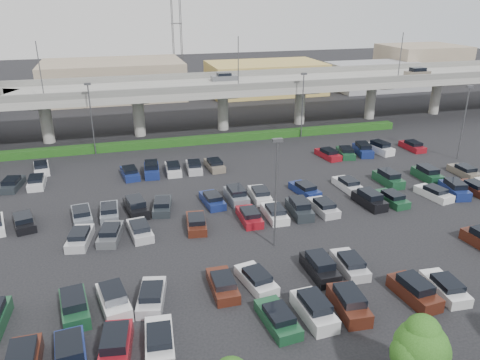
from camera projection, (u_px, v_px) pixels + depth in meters
name	position (u px, v px, depth m)	size (l,w,h in m)	color
ground	(249.00, 210.00, 50.33)	(280.00, 280.00, 0.00)	black
overpass	(192.00, 90.00, 76.30)	(150.00, 13.00, 15.80)	gray
hedge	(203.00, 140.00, 72.47)	(66.00, 1.60, 1.10)	#123B11
tree_row	(402.00, 351.00, 25.49)	(65.07, 3.66, 5.94)	#332316
parked_cars	(253.00, 223.00, 46.08)	(63.07, 41.65, 1.67)	#BABABF
light_poles	(206.00, 152.00, 48.76)	(66.90, 48.38, 10.30)	#4C4D51
distant_buildings	(223.00, 77.00, 107.31)	(138.00, 24.00, 9.00)	gray
comm_tower	(176.00, 21.00, 111.68)	(2.40, 2.40, 30.00)	#4C4D51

